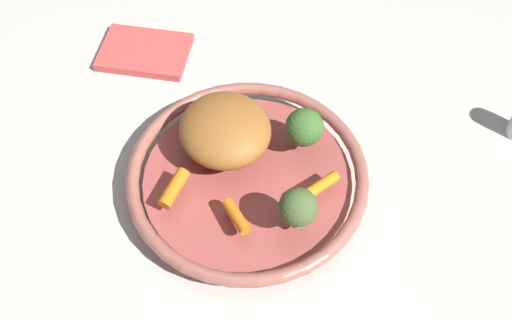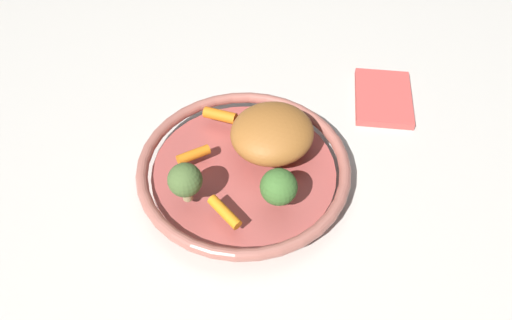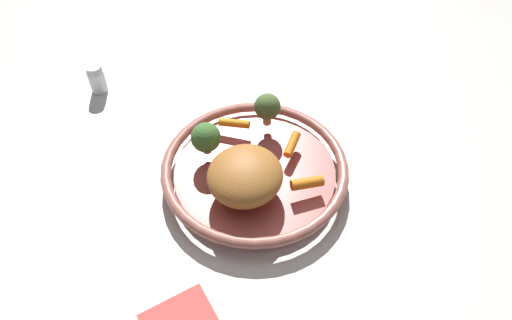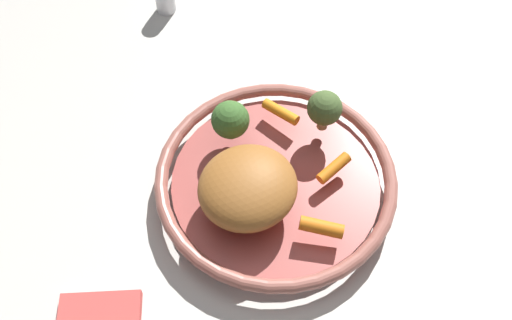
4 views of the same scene
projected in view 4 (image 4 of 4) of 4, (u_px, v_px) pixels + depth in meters
ground_plane at (275, 190)px, 0.82m from camera, size 2.17×2.17×0.00m
serving_bowl at (276, 182)px, 0.80m from camera, size 0.33×0.33×0.04m
roast_chicken_piece at (248, 187)px, 0.74m from camera, size 0.18×0.18×0.06m
baby_carrot_right at (279, 112)px, 0.84m from camera, size 0.05×0.06×0.02m
baby_carrot_center at (321, 227)px, 0.73m from camera, size 0.03×0.06×0.02m
baby_carrot_left at (334, 168)px, 0.78m from camera, size 0.05×0.05×0.02m
broccoli_floret_small at (325, 109)px, 0.80m from camera, size 0.05×0.05×0.07m
broccoli_floret_edge at (230, 120)px, 0.79m from camera, size 0.05×0.05×0.06m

